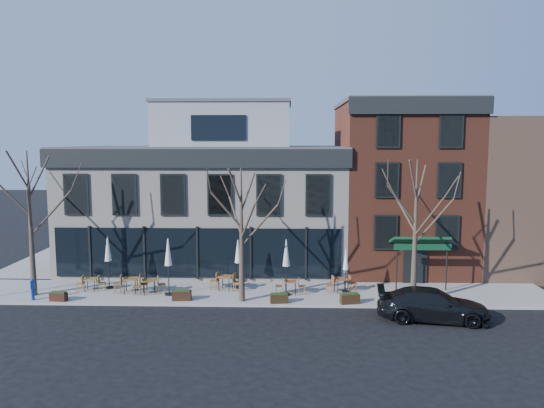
{
  "coord_description": "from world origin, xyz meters",
  "views": [
    {
      "loc": [
        5.41,
        -31.09,
        8.6
      ],
      "look_at": [
        4.42,
        2.0,
        4.62
      ],
      "focal_mm": 35.0,
      "sensor_mm": 36.0,
      "label": 1
    }
  ],
  "objects_px": {
    "umbrella_0": "(108,252)",
    "parked_sedan": "(433,305)",
    "call_box": "(33,289)",
    "cafe_set_0": "(91,283)"
  },
  "relations": [
    {
      "from": "call_box",
      "to": "cafe_set_0",
      "type": "xyz_separation_m",
      "value": [
        2.44,
        1.84,
        -0.17
      ]
    },
    {
      "from": "parked_sedan",
      "to": "umbrella_0",
      "type": "relative_size",
      "value": 1.73
    },
    {
      "from": "parked_sedan",
      "to": "call_box",
      "type": "xyz_separation_m",
      "value": [
        -20.53,
        2.14,
        -0.0
      ]
    },
    {
      "from": "umbrella_0",
      "to": "parked_sedan",
      "type": "bearing_deg",
      "value": -14.7
    },
    {
      "from": "call_box",
      "to": "cafe_set_0",
      "type": "bearing_deg",
      "value": 36.97
    },
    {
      "from": "umbrella_0",
      "to": "cafe_set_0",
      "type": "bearing_deg",
      "value": -147.38
    },
    {
      "from": "call_box",
      "to": "umbrella_0",
      "type": "distance_m",
      "value": 4.34
    },
    {
      "from": "cafe_set_0",
      "to": "umbrella_0",
      "type": "distance_m",
      "value": 1.98
    },
    {
      "from": "parked_sedan",
      "to": "cafe_set_0",
      "type": "distance_m",
      "value": 18.52
    },
    {
      "from": "parked_sedan",
      "to": "cafe_set_0",
      "type": "xyz_separation_m",
      "value": [
        -18.09,
        3.97,
        -0.17
      ]
    }
  ]
}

